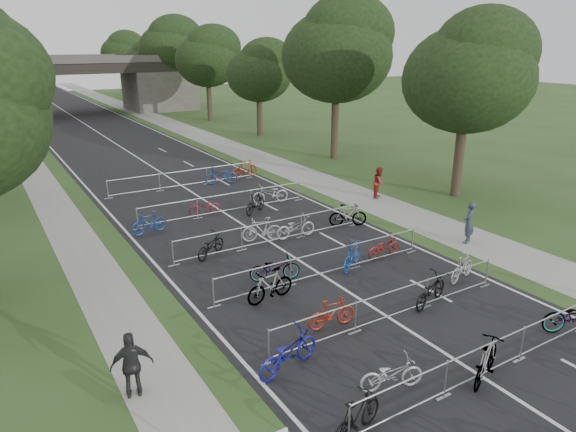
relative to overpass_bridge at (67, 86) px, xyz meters
name	(u,v)px	position (x,y,z in m)	size (l,w,h in m)	color
road	(98,132)	(0.00, -15.00, -3.53)	(11.00, 140.00, 0.01)	black
sidewalk_right	(175,126)	(8.00, -15.00, -3.53)	(3.00, 140.00, 0.01)	gray
sidewalk_left	(14,139)	(-7.50, -15.00, -3.53)	(2.00, 140.00, 0.01)	gray
lane_markings	(98,132)	(0.00, -15.00, -3.53)	(0.12, 140.00, 0.00)	silver
overpass_bridge	(67,86)	(0.00, 0.00, 0.00)	(31.00, 8.00, 7.05)	#45423D
tree_right_0	(470,74)	(13.11, -49.07, 3.39)	(7.17, 7.17, 10.93)	#33261C
tree_right_1	(339,52)	(13.11, -37.07, 4.37)	(8.18, 8.18, 12.47)	#33261C
tree_right_2	(260,72)	(13.11, -25.07, 2.41)	(6.16, 6.16, 9.39)	#33261C
tree_right_3	(208,57)	(13.11, -13.07, 3.39)	(7.17, 7.17, 10.93)	#33261C
tree_right_4	(171,47)	(13.11, -1.07, 4.37)	(8.18, 8.18, 12.47)	#33261C
tree_right_5	(145,60)	(13.11, 10.93, 2.41)	(6.16, 6.16, 9.39)	#33261C
tree_right_6	(123,52)	(13.11, 22.93, 3.39)	(7.17, 7.17, 10.93)	#33261C
barrier_row_1	(486,361)	(0.00, -61.40, -2.99)	(9.70, 0.08, 1.10)	#ACAFB4
barrier_row_2	(393,305)	(0.00, -57.80, -2.99)	(9.70, 0.08, 1.10)	#ACAFB4
barrier_row_3	(324,264)	(0.00, -54.00, -2.99)	(9.70, 0.08, 1.10)	#ACAFB4
barrier_row_4	(272,232)	(0.00, -50.00, -2.99)	(9.70, 0.08, 1.10)	#ACAFB4
barrier_row_5	(225,204)	(0.00, -45.00, -2.99)	(9.70, 0.08, 1.10)	#ACAFB4
barrier_row_6	(184,179)	(0.00, -39.00, -2.99)	(9.70, 0.08, 1.10)	#ACAFB4
bike_4	(356,417)	(-4.30, -61.28, -2.99)	(0.51, 1.80, 1.08)	black
bike_5	(392,374)	(-2.45, -60.43, -3.08)	(0.61, 1.74, 0.91)	#B9B8C1
bike_6	(486,361)	(-0.05, -61.45, -2.95)	(0.55, 1.94, 1.17)	#ACAFB4
bike_8	(288,352)	(-4.30, -58.33, -2.97)	(0.75, 2.16, 1.14)	navy
bike_9	(332,313)	(-1.96, -57.15, -3.03)	(0.47, 1.66, 1.00)	maroon
bike_10	(431,291)	(1.81, -57.71, -3.00)	(0.71, 2.03, 1.07)	black
bike_11	(462,268)	(4.24, -56.98, -3.02)	(0.48, 1.69, 1.02)	#9E9DA4
bike_12	(270,286)	(-2.73, -54.59, -2.96)	(0.54, 1.92, 1.16)	#ACAFB4
bike_13	(275,268)	(-1.78, -53.27, -3.03)	(0.67, 1.92, 1.01)	#ACAFB4
bike_14	(352,256)	(1.36, -53.99, -2.97)	(0.53, 1.87, 1.12)	#1C449D
bike_15	(384,247)	(3.24, -53.74, -3.09)	(0.59, 1.70, 0.89)	maroon
bike_16	(211,245)	(-2.92, -49.86, -3.05)	(0.64, 1.85, 0.97)	black
bike_17	(262,230)	(-0.25, -49.49, -2.98)	(0.52, 1.86, 1.12)	#989A9F
bike_18	(296,227)	(1.29, -49.90, -3.02)	(0.69, 1.97, 1.03)	#A5A5AD
bike_19	(348,215)	(4.30, -49.93, -2.97)	(0.53, 1.86, 1.12)	#ACAFB4
bike_20	(149,223)	(-4.30, -45.85, -3.00)	(0.50, 1.77, 1.06)	navy
bike_21	(205,207)	(-0.98, -44.60, -3.10)	(0.58, 1.67, 0.88)	maroon
bike_22	(255,203)	(1.39, -45.79, -2.98)	(0.52, 1.86, 1.12)	black
bike_23	(270,194)	(2.95, -44.66, -2.99)	(0.72, 2.07, 1.09)	#B0B2B8
bike_26	(221,175)	(2.36, -39.42, -2.99)	(0.72, 2.07, 1.09)	navy
bike_27	(245,169)	(4.30, -38.86, -2.94)	(0.56, 1.98, 1.19)	maroon
pedestrian_a	(469,223)	(7.53, -54.48, -2.58)	(0.70, 0.46, 1.92)	#2B3441
pedestrian_b	(379,183)	(8.84, -47.00, -2.63)	(0.87, 0.68, 1.80)	maroon
pedestrian_c	(132,365)	(-8.20, -57.20, -2.63)	(1.06, 0.44, 1.81)	#262528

